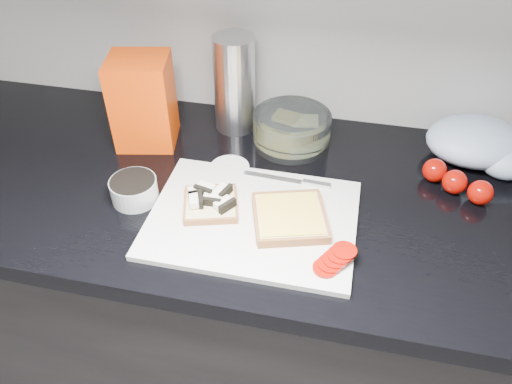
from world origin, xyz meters
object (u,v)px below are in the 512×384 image
bread_bag (143,102)px  steel_canister (234,84)px  cutting_board (253,219)px  glass_bowl (292,129)px

bread_bag → steel_canister: bearing=16.5°
cutting_board → bread_bag: bread_bag is taller
glass_bowl → steel_canister: steel_canister is taller
bread_bag → cutting_board: bearing=-47.9°
cutting_board → bread_bag: (-0.30, 0.22, 0.10)m
cutting_board → steel_canister: bearing=109.7°
cutting_board → glass_bowl: glass_bowl is taller
glass_bowl → bread_bag: size_ratio=0.87×
glass_bowl → bread_bag: 0.34m
cutting_board → glass_bowl: (0.03, 0.28, 0.03)m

